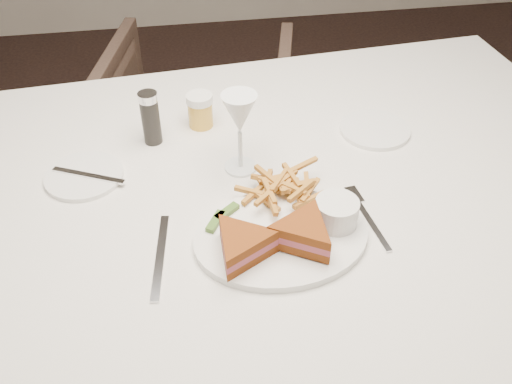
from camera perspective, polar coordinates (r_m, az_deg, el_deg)
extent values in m
cube|color=silver|center=(1.41, -0.33, -11.97)|extent=(1.72, 1.22, 0.75)
imported|color=#49362D|center=(2.12, -5.67, 7.10)|extent=(0.77, 0.74, 0.67)
ellipsoid|color=white|center=(1.04, 2.53, -4.49)|extent=(0.34, 0.28, 0.01)
cube|color=silver|center=(1.02, -9.55, -6.35)|extent=(0.04, 0.21, 0.00)
cylinder|color=white|center=(1.22, -16.83, 1.56)|extent=(0.16, 0.16, 0.01)
cylinder|color=white|center=(1.34, 11.80, 6.15)|extent=(0.16, 0.16, 0.01)
cylinder|color=black|center=(1.26, -10.50, 7.28)|extent=(0.04, 0.04, 0.12)
cylinder|color=gold|center=(1.32, -5.60, 8.12)|extent=(0.06, 0.06, 0.08)
cube|color=#3F6423|center=(1.07, -2.96, -2.02)|extent=(0.05, 0.05, 0.01)
cube|color=#3F6423|center=(1.05, -4.07, -2.96)|extent=(0.04, 0.06, 0.01)
cylinder|color=white|center=(1.05, 8.05, -2.02)|extent=(0.08, 0.08, 0.05)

